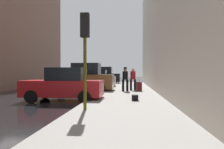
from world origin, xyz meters
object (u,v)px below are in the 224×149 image
pedestrian_with_fedora (125,78)px  parked_silver_sedan (95,79)px  pedestrian_in_red_jacket (133,78)px  fire_hydrant (108,86)px  duffel_bag (135,98)px  parked_black_suv (103,76)px  parked_bronze_suv (84,79)px  rolling_suitcase (139,86)px  traffic_light (85,40)px  parked_red_hatchback (64,85)px

pedestrian_with_fedora → parked_silver_sedan: bearing=117.5°
parked_silver_sedan → pedestrian_in_red_jacket: size_ratio=2.47×
parked_silver_sedan → fire_hydrant: bearing=-70.8°
parked_silver_sedan → duffel_bag: parked_silver_sedan is taller
parked_black_suv → parked_silver_sedan: bearing=-90.0°
parked_bronze_suv → rolling_suitcase: bearing=-6.8°
duffel_bag → traffic_light: bearing=-124.9°
pedestrian_with_fedora → duffel_bag: bearing=-83.6°
parked_bronze_suv → parked_black_suv: bearing=90.0°
fire_hydrant → rolling_suitcase: 2.52m
pedestrian_in_red_jacket → duffel_bag: bearing=-89.9°
parked_red_hatchback → rolling_suitcase: bearing=48.9°
parked_silver_sedan → fire_hydrant: (1.80, -5.17, -0.35)m
traffic_light → parked_silver_sedan: bearing=97.5°
parked_silver_sedan → parked_red_hatchback: bearing=-90.0°
parked_red_hatchback → duffel_bag: parked_red_hatchback is taller
parked_black_suv → pedestrian_in_red_jacket: (3.77, -11.28, 0.07)m
parked_bronze_suv → traffic_light: bearing=-78.0°
fire_hydrant → rolling_suitcase: (2.41, -0.75, -0.01)m
pedestrian_with_fedora → duffel_bag: pedestrian_with_fedora is taller
parked_black_suv → duffel_bag: parked_black_suv is taller
parked_silver_sedan → rolling_suitcase: parked_silver_sedan is taller
parked_red_hatchback → parked_bronze_suv: (-0.00, 5.33, 0.18)m
parked_black_suv → pedestrian_in_red_jacket: bearing=-71.5°
traffic_light → rolling_suitcase: 8.86m
parked_red_hatchback → traffic_light: size_ratio=1.17×
traffic_light → parked_bronze_suv: bearing=102.0°
parked_bronze_suv → traffic_light: size_ratio=1.29×
parked_black_suv → pedestrian_with_fedora: bearing=-75.3°
parked_bronze_suv → duffel_bag: 7.10m
pedestrian_in_red_jacket → fire_hydrant: bearing=178.4°
parked_black_suv → rolling_suitcase: (4.21, -11.98, -0.54)m
parked_red_hatchback → parked_silver_sedan: same height
fire_hydrant → traffic_light: (0.05, -8.98, 2.26)m
pedestrian_in_red_jacket → parked_black_suv: bearing=108.5°
traffic_light → rolling_suitcase: bearing=74.0°
parked_black_suv → duffel_bag: (3.78, -17.44, -0.74)m
parked_silver_sedan → fire_hydrant: size_ratio=6.00×
fire_hydrant → pedestrian_in_red_jacket: bearing=-1.6°
parked_bronze_suv → pedestrian_with_fedora: (3.19, -0.71, 0.10)m
parked_black_suv → pedestrian_in_red_jacket: parked_black_suv is taller
parked_red_hatchback → pedestrian_in_red_jacket: 6.69m
parked_red_hatchback → parked_black_suv: bearing=90.0°
pedestrian_with_fedora → rolling_suitcase: bearing=11.4°
fire_hydrant → pedestrian_with_fedora: bearing=-34.5°
traffic_light → fire_hydrant: bearing=90.3°
parked_silver_sedan → parked_bronze_suv: bearing=-90.0°
parked_silver_sedan → fire_hydrant: parked_silver_sedan is taller
traffic_light → pedestrian_in_red_jacket: bearing=77.9°
pedestrian_in_red_jacket → parked_silver_sedan: bearing=125.8°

